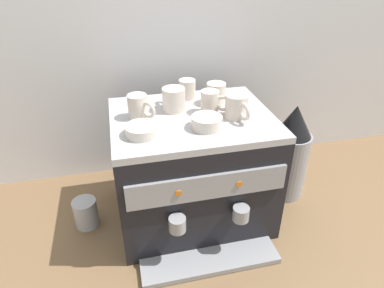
# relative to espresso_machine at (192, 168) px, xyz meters

# --- Properties ---
(ground_plane) EXTENTS (4.00, 4.00, 0.00)m
(ground_plane) POSITION_rel_espresso_machine_xyz_m (0.00, 0.00, -0.22)
(ground_plane) COLOR brown
(tiled_backsplash_wall) EXTENTS (2.80, 0.03, 1.18)m
(tiled_backsplash_wall) POSITION_rel_espresso_machine_xyz_m (0.00, 0.39, 0.37)
(tiled_backsplash_wall) COLOR silver
(tiled_backsplash_wall) RESTS_ON ground_plane
(espresso_machine) EXTENTS (0.56, 0.56, 0.44)m
(espresso_machine) POSITION_rel_espresso_machine_xyz_m (0.00, 0.00, 0.00)
(espresso_machine) COLOR black
(espresso_machine) RESTS_ON ground_plane
(ceramic_cup_0) EXTENTS (0.10, 0.07, 0.08)m
(ceramic_cup_0) POSITION_rel_espresso_machine_xyz_m (0.07, 0.01, 0.26)
(ceramic_cup_0) COLOR beige
(ceramic_cup_0) RESTS_ON espresso_machine
(ceramic_cup_1) EXTENTS (0.09, 0.09, 0.08)m
(ceramic_cup_1) POSITION_rel_espresso_machine_xyz_m (-0.18, 0.03, 0.26)
(ceramic_cup_1) COLOR beige
(ceramic_cup_1) RESTS_ON espresso_machine
(ceramic_cup_2) EXTENTS (0.08, 0.10, 0.08)m
(ceramic_cup_2) POSITION_rel_espresso_machine_xyz_m (0.11, 0.09, 0.26)
(ceramic_cup_2) COLOR beige
(ceramic_cup_2) RESTS_ON espresso_machine
(ceramic_cup_3) EXTENTS (0.06, 0.10, 0.07)m
(ceramic_cup_3) POSITION_rel_espresso_machine_xyz_m (0.02, 0.16, 0.26)
(ceramic_cup_3) COLOR beige
(ceramic_cup_3) RESTS_ON espresso_machine
(ceramic_cup_4) EXTENTS (0.08, 0.12, 0.08)m
(ceramic_cup_4) POSITION_rel_espresso_machine_xyz_m (0.15, -0.04, 0.26)
(ceramic_cup_4) COLOR beige
(ceramic_cup_4) RESTS_ON espresso_machine
(ceramic_cup_5) EXTENTS (0.08, 0.13, 0.08)m
(ceramic_cup_5) POSITION_rel_espresso_machine_xyz_m (-0.05, 0.07, 0.26)
(ceramic_cup_5) COLOR beige
(ceramic_cup_5) RESTS_ON espresso_machine
(ceramic_bowl_0) EXTENTS (0.11, 0.11, 0.03)m
(ceramic_bowl_0) POSITION_rel_espresso_machine_xyz_m (-0.18, -0.09, 0.24)
(ceramic_bowl_0) COLOR beige
(ceramic_bowl_0) RESTS_ON espresso_machine
(ceramic_bowl_1) EXTENTS (0.10, 0.10, 0.04)m
(ceramic_bowl_1) POSITION_rel_espresso_machine_xyz_m (0.03, -0.09, 0.24)
(ceramic_bowl_1) COLOR beige
(ceramic_bowl_1) RESTS_ON espresso_machine
(coffee_grinder) EXTENTS (0.16, 0.16, 0.42)m
(coffee_grinder) POSITION_rel_espresso_machine_xyz_m (0.43, 0.03, -0.02)
(coffee_grinder) COLOR #939399
(coffee_grinder) RESTS_ON ground_plane
(milk_pitcher) EXTENTS (0.09, 0.09, 0.11)m
(milk_pitcher) POSITION_rel_espresso_machine_xyz_m (-0.42, 0.02, -0.16)
(milk_pitcher) COLOR #B7B7BC
(milk_pitcher) RESTS_ON ground_plane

